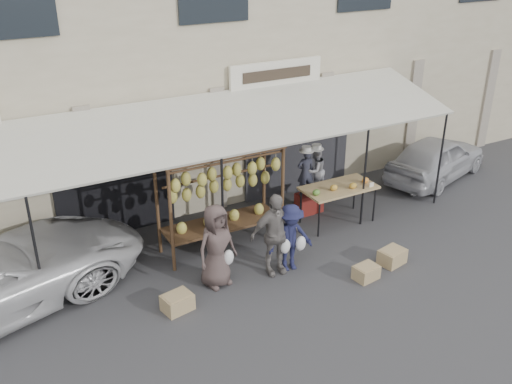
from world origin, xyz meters
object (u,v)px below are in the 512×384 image
at_px(customer_right, 290,238).
at_px(crate_near_a, 366,272).
at_px(crate_near_b, 392,257).
at_px(banana_rack, 222,180).
at_px(sedan, 436,158).
at_px(crate_far, 177,302).
at_px(vendor_left, 306,172).
at_px(customer_left, 216,246).
at_px(customer_mid, 274,234).
at_px(vendor_right, 315,170).
at_px(produce_table, 339,189).

bearing_deg(customer_right, crate_near_a, -34.02).
bearing_deg(crate_near_b, banana_rack, 140.93).
xyz_separation_m(banana_rack, sedan, (6.66, 0.59, -0.97)).
bearing_deg(banana_rack, crate_far, -136.32).
distance_m(vendor_left, customer_left, 3.52).
bearing_deg(customer_mid, vendor_right, 45.82).
distance_m(customer_left, customer_right, 1.52).
relative_size(customer_mid, crate_far, 3.29).
relative_size(banana_rack, crate_far, 5.03).
xyz_separation_m(crate_far, sedan, (8.33, 2.19, 0.44)).
height_order(banana_rack, vendor_right, banana_rack).
bearing_deg(crate_far, customer_right, 4.58).
height_order(vendor_right, sedan, vendor_right).
bearing_deg(banana_rack, vendor_right, 11.02).
relative_size(customer_left, customer_right, 1.17).
xyz_separation_m(banana_rack, customer_left, (-0.69, -1.18, -0.74)).
distance_m(customer_right, sedan, 6.18).
bearing_deg(crate_near_b, produce_table, 87.83).
xyz_separation_m(vendor_left, customer_right, (-1.58, -1.91, -0.36)).
xyz_separation_m(vendor_right, customer_left, (-3.37, -1.70, -0.22)).
xyz_separation_m(customer_left, crate_near_b, (3.44, -1.05, -0.68)).
height_order(produce_table, crate_near_a, produce_table).
bearing_deg(crate_near_a, vendor_left, 81.09).
bearing_deg(sedan, produce_table, 85.01).
bearing_deg(vendor_left, customer_mid, 56.72).
height_order(customer_mid, crate_far, customer_mid).
bearing_deg(customer_left, crate_near_a, -37.38).
bearing_deg(vendor_right, crate_near_b, 75.25).
distance_m(banana_rack, vendor_right, 2.77).
bearing_deg(crate_near_a, sedan, 32.45).
distance_m(customer_right, crate_near_b, 2.18).
height_order(vendor_right, crate_far, vendor_right).
height_order(crate_far, sedan, sedan).
bearing_deg(crate_near_a, customer_mid, 143.60).
bearing_deg(crate_far, sedan, 14.70).
distance_m(customer_mid, crate_far, 2.27).
relative_size(banana_rack, crate_near_b, 5.01).
distance_m(produce_table, crate_far, 4.75).
distance_m(customer_mid, crate_near_a, 1.94).
xyz_separation_m(banana_rack, customer_mid, (0.47, -1.35, -0.72)).
xyz_separation_m(customer_right, crate_near_b, (1.94, -0.83, -0.55)).
bearing_deg(crate_far, produce_table, 16.81).
bearing_deg(sedan, customer_mid, 90.20).
relative_size(customer_mid, customer_right, 1.20).
xyz_separation_m(produce_table, customer_left, (-3.51, -0.94, -0.03)).
distance_m(customer_right, crate_far, 2.55).
bearing_deg(banana_rack, customer_right, -60.12).
xyz_separation_m(customer_left, sedan, (7.35, 1.77, -0.24)).
relative_size(produce_table, customer_mid, 1.00).
distance_m(vendor_right, crate_near_b, 2.89).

